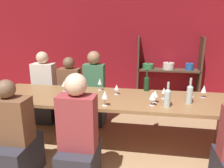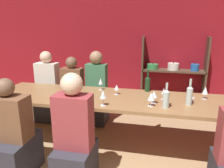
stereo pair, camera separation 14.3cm
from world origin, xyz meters
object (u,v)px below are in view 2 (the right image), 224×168
(wine_glass_red_b, at_px, (103,95))
(wine_glass_white_c, at_px, (117,88))
(wine_glass_white_b, at_px, (154,95))
(wine_glass_white_a, at_px, (205,91))
(shelf_unit, at_px, (172,81))
(wine_glass_red_d, at_px, (66,83))
(wine_glass_empty_b, at_px, (2,90))
(cell_phone, at_px, (191,99))
(wine_glass_empty_a, at_px, (101,81))
(person_near_b, at_px, (12,142))
(wine_bottle_green, at_px, (148,83))
(wine_glass_red_c, at_px, (151,97))
(person_far_c, at_px, (49,95))
(wine_glass_red_a, at_px, (164,92))
(wine_bottle_dark, at_px, (189,95))
(dining_table, at_px, (110,102))
(person_far_a, at_px, (97,96))
(wine_bottle_amber, at_px, (166,98))
(person_far_b, at_px, (73,98))
(person_near_a, at_px, (75,145))

(wine_glass_red_b, distance_m, wine_glass_white_c, 0.45)
(wine_glass_white_b, bearing_deg, wine_glass_white_a, 25.34)
(shelf_unit, height_order, wine_glass_red_d, shelf_unit)
(wine_glass_empty_b, bearing_deg, wine_glass_white_c, 16.52)
(wine_glass_red_d, relative_size, cell_phone, 0.94)
(wine_glass_red_b, xyz_separation_m, wine_glass_red_d, (-0.67, 0.47, -0.02))
(wine_glass_empty_a, relative_size, wine_glass_empty_b, 1.19)
(wine_glass_empty_b, distance_m, person_near_b, 0.77)
(wine_bottle_green, distance_m, wine_glass_white_c, 0.46)
(wine_glass_red_c, distance_m, person_far_c, 2.07)
(wine_glass_red_a, bearing_deg, wine_glass_empty_a, 165.50)
(shelf_unit, xyz_separation_m, wine_glass_empty_a, (-1.10, -1.66, 0.36))
(wine_bottle_green, height_order, person_near_b, person_near_b)
(wine_bottle_dark, height_order, wine_glass_red_b, wine_bottle_dark)
(wine_glass_red_b, xyz_separation_m, wine_glass_white_c, (0.07, 0.44, -0.04))
(wine_glass_red_a, height_order, wine_glass_white_a, wine_glass_white_a)
(wine_bottle_green, bearing_deg, person_near_b, -140.84)
(wine_glass_red_d, height_order, person_near_b, person_near_b)
(dining_table, distance_m, person_far_a, 0.88)
(wine_bottle_dark, bearing_deg, person_far_a, 148.79)
(wine_bottle_amber, distance_m, wine_glass_empty_b, 2.07)
(wine_bottle_dark, bearing_deg, cell_phone, 75.86)
(person_far_a, relative_size, person_far_b, 1.09)
(wine_glass_white_b, xyz_separation_m, wine_glass_red_c, (-0.03, -0.10, 0.00))
(wine_glass_white_a, distance_m, person_far_a, 1.73)
(dining_table, distance_m, wine_bottle_amber, 0.76)
(wine_glass_red_b, distance_m, wine_glass_red_c, 0.55)
(person_far_c, bearing_deg, wine_glass_red_d, 136.19)
(person_far_a, bearing_deg, wine_glass_white_a, 160.25)
(wine_bottle_amber, distance_m, person_far_a, 1.52)
(wine_glass_red_d, bearing_deg, person_far_b, 103.50)
(wine_bottle_amber, relative_size, person_near_b, 0.26)
(wine_glass_red_b, height_order, person_far_b, person_far_b)
(wine_bottle_green, distance_m, wine_glass_red_d, 1.16)
(person_far_c, bearing_deg, wine_bottle_green, 168.48)
(dining_table, distance_m, person_far_b, 1.12)
(shelf_unit, bearing_deg, wine_glass_white_c, -114.64)
(shelf_unit, bearing_deg, wine_glass_red_b, -111.89)
(wine_glass_red_a, height_order, person_far_b, person_far_b)
(cell_phone, bearing_deg, person_far_b, 162.44)
(wine_glass_red_a, bearing_deg, wine_bottle_amber, -85.77)
(wine_bottle_green, bearing_deg, wine_glass_white_c, -149.14)
(wine_glass_white_c, bearing_deg, person_far_a, 126.45)
(shelf_unit, bearing_deg, wine_bottle_dark, -87.87)
(wine_bottle_amber, relative_size, wine_glass_empty_a, 1.64)
(wine_glass_red_a, bearing_deg, wine_glass_white_c, 172.97)
(cell_phone, bearing_deg, wine_glass_empty_b, -169.67)
(wine_glass_red_b, height_order, wine_glass_red_d, wine_glass_red_b)
(wine_glass_red_d, height_order, person_far_b, person_far_b)
(person_far_c, bearing_deg, person_near_a, 125.86)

